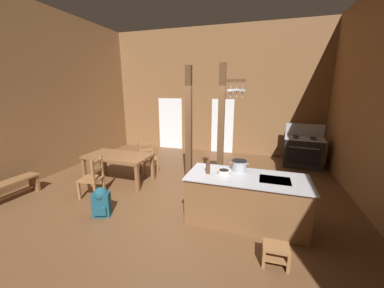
% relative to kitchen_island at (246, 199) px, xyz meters
% --- Properties ---
extents(ground_plane, '(8.60, 9.50, 0.10)m').
position_rel_kitchen_island_xyz_m(ground_plane, '(-1.62, 0.24, -0.50)').
color(ground_plane, brown).
extents(wall_back, '(8.60, 0.14, 4.61)m').
position_rel_kitchen_island_xyz_m(wall_back, '(-1.62, 4.66, 1.86)').
color(wall_back, brown).
rests_on(wall_back, ground_plane).
extents(wall_left, '(0.14, 9.50, 4.61)m').
position_rel_kitchen_island_xyz_m(wall_left, '(-5.60, 0.24, 1.86)').
color(wall_left, brown).
rests_on(wall_left, ground_plane).
extents(glazed_door_back_left, '(1.00, 0.01, 2.05)m').
position_rel_kitchen_island_xyz_m(glazed_door_back_left, '(-3.38, 4.59, 0.58)').
color(glazed_door_back_left, white).
rests_on(glazed_door_back_left, ground_plane).
extents(glazed_panel_back_right, '(0.84, 0.01, 2.05)m').
position_rel_kitchen_island_xyz_m(glazed_panel_back_right, '(-1.23, 4.59, 0.58)').
color(glazed_panel_back_right, white).
rests_on(glazed_panel_back_right, ground_plane).
extents(kitchen_island, '(2.17, 0.99, 0.90)m').
position_rel_kitchen_island_xyz_m(kitchen_island, '(0.00, 0.00, 0.00)').
color(kitchen_island, brown).
rests_on(kitchen_island, ground_plane).
extents(stove_range, '(1.22, 0.93, 1.32)m').
position_rel_kitchen_island_xyz_m(stove_range, '(1.52, 3.72, 0.03)').
color(stove_range, black).
rests_on(stove_range, ground_plane).
extents(support_post_with_pot_rack, '(0.58, 0.21, 2.96)m').
position_rel_kitchen_island_xyz_m(support_post_with_pot_rack, '(-0.65, 1.00, 1.13)').
color(support_post_with_pot_rack, brown).
rests_on(support_post_with_pot_rack, ground_plane).
extents(support_post_center, '(0.14, 0.14, 2.96)m').
position_rel_kitchen_island_xyz_m(support_post_center, '(-1.50, 1.24, 1.03)').
color(support_post_center, brown).
rests_on(support_post_center, ground_plane).
extents(step_stool, '(0.37, 0.29, 0.30)m').
position_rel_kitchen_island_xyz_m(step_stool, '(0.50, -0.97, -0.27)').
color(step_stool, olive).
rests_on(step_stool, ground_plane).
extents(dining_table, '(1.72, 0.94, 0.74)m').
position_rel_kitchen_island_xyz_m(dining_table, '(-3.37, 0.93, 0.20)').
color(dining_table, brown).
rests_on(dining_table, ground_plane).
extents(ladderback_chair_near_window, '(0.51, 0.51, 0.95)m').
position_rel_kitchen_island_xyz_m(ladderback_chair_near_window, '(-3.41, -0.00, 0.00)').
color(ladderback_chair_near_window, olive).
rests_on(ladderback_chair_near_window, ground_plane).
extents(ladderback_chair_by_post, '(0.62, 0.62, 0.95)m').
position_rel_kitchen_island_xyz_m(ladderback_chair_by_post, '(-2.97, 1.80, 0.00)').
color(ladderback_chair_by_post, olive).
rests_on(ladderback_chair_by_post, ground_plane).
extents(bench_along_left_wall, '(0.44, 1.31, 0.44)m').
position_rel_kitchen_island_xyz_m(bench_along_left_wall, '(-5.08, -0.74, -0.15)').
color(bench_along_left_wall, brown).
rests_on(bench_along_left_wall, ground_plane).
extents(backpack, '(0.38, 0.37, 0.60)m').
position_rel_kitchen_island_xyz_m(backpack, '(-2.69, -0.64, -0.13)').
color(backpack, '#194756').
rests_on(backpack, ground_plane).
extents(stockpot_on_counter, '(0.35, 0.28, 0.21)m').
position_rel_kitchen_island_xyz_m(stockpot_on_counter, '(-0.17, 0.27, 0.55)').
color(stockpot_on_counter, '#A8AAB2').
rests_on(stockpot_on_counter, kitchen_island).
extents(mixing_bowl_on_counter, '(0.23, 0.23, 0.08)m').
position_rel_kitchen_island_xyz_m(mixing_bowl_on_counter, '(-0.42, 0.00, 0.49)').
color(mixing_bowl_on_counter, silver).
rests_on(mixing_bowl_on_counter, kitchen_island).
extents(bottle_tall_on_counter, '(0.08, 0.08, 0.33)m').
position_rel_kitchen_island_xyz_m(bottle_tall_on_counter, '(-0.71, -0.05, 0.58)').
color(bottle_tall_on_counter, '#56331E').
rests_on(bottle_tall_on_counter, kitchen_island).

